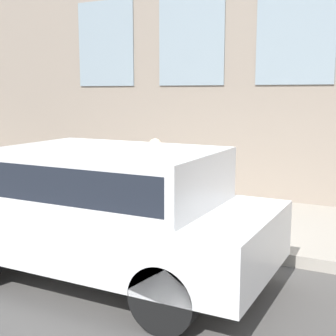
% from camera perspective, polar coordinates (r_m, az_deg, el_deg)
% --- Properties ---
extents(ground_plane, '(80.00, 80.00, 0.00)m').
position_cam_1_polar(ground_plane, '(7.40, 0.32, -9.61)').
color(ground_plane, '#514F4C').
extents(sidewalk, '(3.15, 60.00, 0.17)m').
position_cam_1_polar(sidewalk, '(8.75, 5.02, -6.07)').
color(sidewalk, '#A8A093').
rests_on(sidewalk, ground_plane).
extents(fire_hydrant, '(0.35, 0.46, 0.70)m').
position_cam_1_polar(fire_hydrant, '(7.81, 1.65, -4.53)').
color(fire_hydrant, gold).
rests_on(fire_hydrant, sidewalk).
extents(person, '(0.34, 0.23, 1.42)m').
position_cam_1_polar(person, '(8.19, -1.57, -0.33)').
color(person, navy).
rests_on(person, sidewalk).
extents(parked_truck_white_near, '(2.01, 4.30, 1.70)m').
position_cam_1_polar(parked_truck_white_near, '(5.98, -7.50, -4.48)').
color(parked_truck_white_near, black).
rests_on(parked_truck_white_near, ground_plane).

